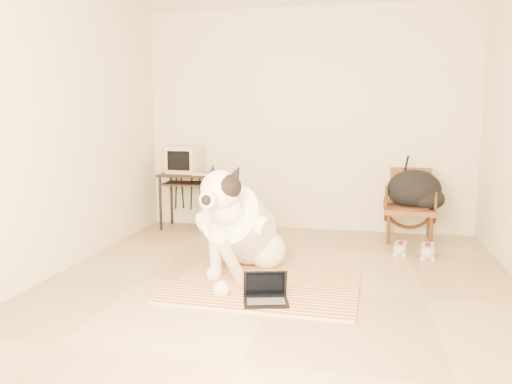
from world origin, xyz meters
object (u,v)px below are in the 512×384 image
(laptop, at_px, (266,294))
(pc_tower, at_px, (212,212))
(rattan_chair, at_px, (410,205))
(dog, at_px, (240,228))
(computer_desk, at_px, (194,181))
(crt_monitor, at_px, (185,160))
(backpack, at_px, (416,191))

(laptop, distance_m, pc_tower, 2.57)
(rattan_chair, bearing_deg, dog, -136.20)
(laptop, xyz_separation_m, computer_desk, (-1.35, 2.35, 0.52))
(pc_tower, bearing_deg, dog, -65.34)
(laptop, height_order, crt_monitor, crt_monitor)
(pc_tower, distance_m, backpack, 2.43)
(dog, height_order, backpack, dog)
(backpack, bearing_deg, dog, -137.93)
(laptop, bearing_deg, crt_monitor, 121.65)
(dog, relative_size, pc_tower, 3.04)
(computer_desk, bearing_deg, backpack, -2.78)
(dog, height_order, computer_desk, dog)
(computer_desk, bearing_deg, pc_tower, -8.09)
(crt_monitor, bearing_deg, computer_desk, -22.86)
(pc_tower, relative_size, rattan_chair, 0.59)
(dog, relative_size, computer_desk, 1.74)
(dog, relative_size, rattan_chair, 1.81)
(backpack, bearing_deg, rattan_chair, 149.14)
(pc_tower, bearing_deg, laptop, -64.50)
(laptop, bearing_deg, computer_desk, 119.80)
(crt_monitor, height_order, pc_tower, crt_monitor)
(dog, bearing_deg, backpack, 42.07)
(laptop, distance_m, backpack, 2.62)
(laptop, xyz_separation_m, rattan_chair, (1.24, 2.26, 0.33))
(computer_desk, distance_m, backpack, 2.65)
(crt_monitor, xyz_separation_m, rattan_chair, (2.73, -0.15, -0.45))
(computer_desk, bearing_deg, rattan_chair, -2.05)
(dog, bearing_deg, pc_tower, 114.66)
(laptop, height_order, pc_tower, pc_tower)
(dog, distance_m, rattan_chair, 2.23)
(computer_desk, bearing_deg, dog, -59.17)
(laptop, relative_size, backpack, 0.61)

